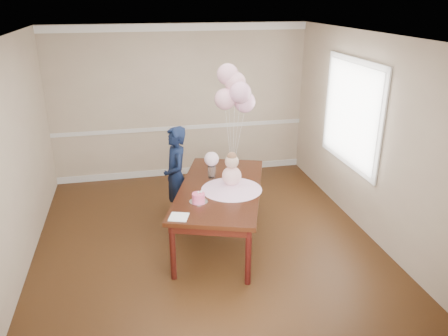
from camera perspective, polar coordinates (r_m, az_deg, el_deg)
floor at (r=6.03m, az=-2.26°, el=-9.65°), size 4.50×5.00×0.00m
ceiling at (r=5.17m, az=-2.72°, el=16.83°), size 4.50×5.00×0.02m
wall_back at (r=7.83m, az=-5.68°, el=8.43°), size 4.50×0.02×2.70m
wall_front at (r=3.26m, az=5.34°, el=-11.76°), size 4.50×0.02×2.70m
wall_left at (r=5.56m, az=-25.96°, el=0.67°), size 0.02×5.00×2.70m
wall_right at (r=6.22m, az=18.45°, el=3.87°), size 0.02×5.00×2.70m
chair_rail_trim at (r=7.94m, az=-5.55°, el=5.25°), size 4.50×0.02×0.07m
crown_molding at (r=7.63m, az=-6.04°, el=17.80°), size 4.50×0.02×0.12m
baseboard_trim at (r=8.22m, az=-5.34°, el=-0.37°), size 4.50×0.02×0.12m
window_frame at (r=6.57m, az=16.34°, el=6.86°), size 0.02×1.66×1.56m
window_blinds at (r=6.56m, az=16.20°, el=6.86°), size 0.01×1.50×1.40m
dining_table_top at (r=5.76m, az=-0.50°, el=-2.73°), size 1.66×2.31×0.05m
table_apron at (r=5.79m, az=-0.50°, el=-3.44°), size 1.53×2.18×0.10m
table_leg_fl at (r=5.18m, az=-6.71°, el=-10.82°), size 0.09×0.09×0.73m
table_leg_fr at (r=5.07m, az=3.18°, el=-11.48°), size 0.09×0.09×0.73m
table_leg_bl at (r=6.84m, az=-3.16°, el=-2.23°), size 0.09×0.09×0.73m
table_leg_br at (r=6.76m, az=4.19°, el=-2.57°), size 0.09×0.09×0.73m
baby_skirt at (r=5.66m, az=1.00°, el=-2.31°), size 1.01×1.01×0.10m
baby_torso at (r=5.61m, az=1.01°, el=-1.04°), size 0.25×0.25×0.25m
baby_head at (r=5.53m, az=1.02°, el=0.85°), size 0.18×0.18×0.18m
baby_hair at (r=5.51m, az=1.03°, el=1.46°), size 0.13×0.13×0.13m
cake_platter at (r=5.35m, az=-3.34°, el=-4.40°), size 0.29×0.29×0.01m
birthday_cake at (r=5.33m, az=-3.35°, el=-3.86°), size 0.20×0.20×0.10m
cake_flower_a at (r=5.30m, az=-3.37°, el=-3.19°), size 0.03×0.03×0.03m
cake_flower_b at (r=5.31m, az=-3.00°, el=-3.12°), size 0.03×0.03×0.03m
rose_vase_near at (r=6.02m, az=-1.62°, el=-0.49°), size 0.13×0.13×0.17m
roses_near at (r=5.95m, az=-1.64°, el=1.19°), size 0.20×0.20×0.20m
napkin at (r=5.02m, az=-5.92°, el=-6.37°), size 0.26×0.26×0.01m
balloon_weight at (r=6.26m, az=1.08°, el=-0.31°), size 0.05×0.05×0.02m
balloon_a at (r=5.96m, az=0.14°, el=8.98°), size 0.29×0.29×0.29m
balloon_b at (r=5.86m, az=2.14°, el=9.80°), size 0.29×0.29×0.29m
balloon_c at (r=6.00m, az=1.47°, el=11.10°), size 0.29×0.29×0.29m
balloon_d at (r=6.01m, az=0.48°, el=12.14°), size 0.29×0.29×0.29m
balloon_e at (r=6.03m, az=2.72°, el=8.60°), size 0.29×0.29×0.29m
balloon_ribbon_a at (r=6.11m, az=0.63°, el=3.52°), size 0.09×0.03×0.87m
balloon_ribbon_b at (r=6.06m, az=1.58°, el=3.88°), size 0.09×0.09×0.97m
balloon_ribbon_c at (r=6.12m, az=1.26°, el=4.58°), size 0.05×0.09×1.08m
balloon_ribbon_d at (r=6.12m, az=0.79°, el=5.09°), size 0.05×0.13×1.18m
balloon_ribbon_e at (r=6.15m, az=1.88°, el=3.37°), size 0.16×0.03×0.81m
dining_chair_seat at (r=6.50m, az=-4.36°, el=-2.50°), size 0.58×0.58×0.05m
chair_leg_fl at (r=6.47m, az=-6.20°, el=-5.15°), size 0.05×0.05×0.46m
chair_leg_fr at (r=6.42m, az=-2.83°, el=-5.27°), size 0.05×0.05×0.46m
chair_leg_bl at (r=6.81m, az=-5.69°, el=-3.71°), size 0.05×0.05×0.46m
chair_leg_br at (r=6.76m, az=-2.49°, el=-3.81°), size 0.05×0.05×0.46m
chair_back_post_l at (r=6.24m, az=-6.60°, el=-0.59°), size 0.05×0.05×0.59m
chair_back_post_r at (r=6.59m, az=-6.05°, el=0.67°), size 0.05×0.05×0.59m
chair_slat_low at (r=6.46m, az=-6.27°, el=-0.99°), size 0.15×0.42×0.05m
chair_slat_mid at (r=6.40m, az=-6.33°, el=0.41°), size 0.15×0.42×0.05m
chair_slat_top at (r=6.34m, az=-6.39°, el=1.83°), size 0.15×0.42×0.05m
woman at (r=6.20m, az=-6.27°, el=-1.21°), size 0.41×0.57×1.47m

